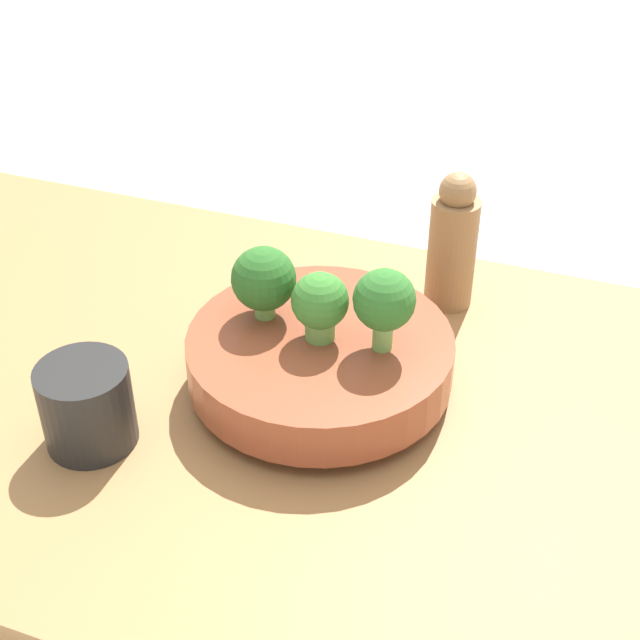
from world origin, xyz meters
TOP-DOWN VIEW (x-y plane):
  - ground_plane at (0.00, 0.00)m, footprint 6.00×6.00m
  - table at (0.00, 0.00)m, footprint 1.19×0.63m
  - bowl at (-0.02, -0.02)m, footprint 0.26×0.26m
  - broccoli_floret_center at (-0.02, -0.02)m, footprint 0.05×0.05m
  - broccoli_floret_left at (-0.08, -0.03)m, footprint 0.06×0.06m
  - broccoli_floret_right at (0.05, -0.04)m, footprint 0.06×0.06m
  - cup at (0.15, 0.12)m, footprint 0.08×0.08m
  - pepper_mill at (-0.10, -0.21)m, footprint 0.05×0.05m

SIDE VIEW (x-z plane):
  - ground_plane at x=0.00m, z-range 0.00..0.00m
  - table at x=0.00m, z-range 0.00..0.03m
  - bowl at x=-0.02m, z-range 0.04..0.10m
  - cup at x=0.15m, z-range 0.03..0.11m
  - pepper_mill at x=-0.10m, z-range 0.03..0.19m
  - broccoli_floret_center at x=-0.02m, z-range 0.10..0.17m
  - broccoli_floret_right at x=0.05m, z-range 0.10..0.17m
  - broccoli_floret_left at x=-0.08m, z-range 0.10..0.19m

